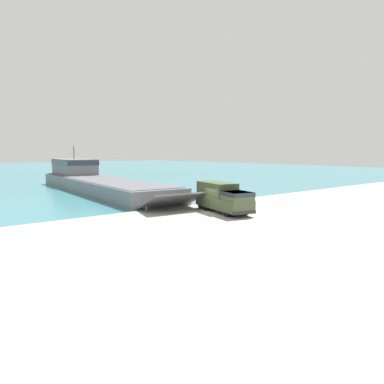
{
  "coord_description": "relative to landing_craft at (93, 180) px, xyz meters",
  "views": [
    {
      "loc": [
        -25.95,
        -28.51,
        6.41
      ],
      "look_at": [
        0.64,
        3.63,
        1.79
      ],
      "focal_mm": 35.0,
      "sensor_mm": 36.0,
      "label": 1
    }
  ],
  "objects": [
    {
      "name": "landing_craft",
      "position": [
        0.0,
        0.0,
        0.0
      ],
      "size": [
        11.74,
        44.29,
        7.25
      ],
      "rotation": [
        0.0,
        0.0,
        -0.1
      ],
      "color": "slate",
      "rests_on": "ground_plane"
    },
    {
      "name": "soldier_on_ramp",
      "position": [
        4.47,
        -28.85,
        -0.75
      ],
      "size": [
        0.47,
        0.3,
        1.66
      ],
      "rotation": [
        0.0,
        0.0,
        1.71
      ],
      "color": "#566042",
      "rests_on": "ground_plane"
    },
    {
      "name": "military_truck",
      "position": [
        0.78,
        -29.51,
        -0.14
      ],
      "size": [
        4.35,
        8.41,
        3.04
      ],
      "rotation": [
        0.0,
        0.0,
        -1.81
      ],
      "color": "#475638",
      "rests_on": "ground_plane"
    },
    {
      "name": "mooring_bollard",
      "position": [
        -5.6,
        -24.72,
        -1.28
      ],
      "size": [
        0.3,
        0.3,
        0.78
      ],
      "color": "#333338",
      "rests_on": "ground_plane"
    },
    {
      "name": "ground_plane",
      "position": [
        -0.44,
        -28.75,
        -1.71
      ],
      "size": [
        240.0,
        240.0,
        0.0
      ],
      "primitive_type": "plane",
      "color": "#9E998E"
    }
  ]
}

